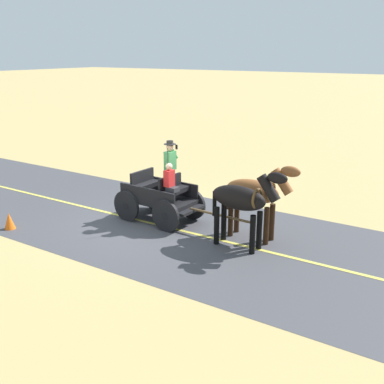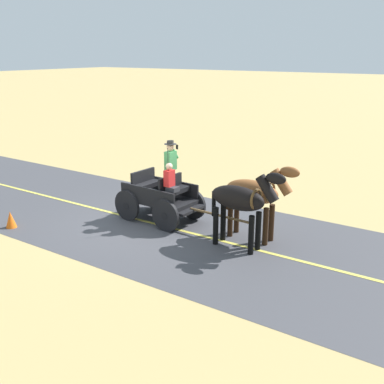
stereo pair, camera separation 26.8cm
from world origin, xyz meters
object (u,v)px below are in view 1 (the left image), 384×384
horse_off_side (242,200)px  traffic_cone (9,221)px  horse_drawn_carriage (161,195)px  horse_near_side (256,193)px

horse_off_side → traffic_cone: (2.50, -6.34, -1.07)m
horse_drawn_carriage → traffic_cone: size_ratio=9.03×
horse_drawn_carriage → traffic_cone: 4.53m
horse_near_side → horse_off_side: same height
horse_drawn_carriage → horse_off_side: size_ratio=2.04×
traffic_cone → horse_off_side: bearing=111.5°
horse_drawn_carriage → horse_near_side: 3.09m
horse_drawn_carriage → horse_off_side: bearing=80.2°
horse_drawn_carriage → horse_near_side: size_ratio=2.04×
horse_near_side → horse_off_side: (0.74, -0.04, 0.00)m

